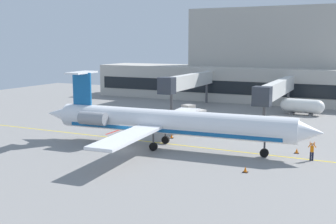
# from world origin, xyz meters

# --- Properties ---
(ground) EXTENTS (120.00, 120.00, 0.11)m
(ground) POSITION_xyz_m (-0.00, 0.00, -0.05)
(ground) COLOR gray
(terminal_building) EXTENTS (59.82, 11.79, 18.77)m
(terminal_building) POSITION_xyz_m (1.27, 46.32, 7.07)
(terminal_building) COLOR #B7B2A8
(terminal_building) RESTS_ON ground
(jet_bridge_west) EXTENTS (2.40, 23.48, 5.82)m
(jet_bridge_west) POSITION_xyz_m (11.13, 27.49, 4.45)
(jet_bridge_west) COLOR silver
(jet_bridge_west) RESTS_ON ground
(jet_bridge_east) EXTENTS (2.40, 20.68, 6.34)m
(jet_bridge_east) POSITION_xyz_m (-4.61, 28.92, 4.96)
(jet_bridge_east) COLOR silver
(jet_bridge_east) RESTS_ON ground
(regional_jet) EXTENTS (32.68, 24.88, 8.27)m
(regional_jet) POSITION_xyz_m (4.03, 2.20, 2.92)
(regional_jet) COLOR white
(regional_jet) RESTS_ON ground
(baggage_tug) EXTENTS (3.33, 4.46, 2.07)m
(baggage_tug) POSITION_xyz_m (-0.95, 21.94, 0.95)
(baggage_tug) COLOR silver
(baggage_tug) RESTS_ON ground
(pushback_tractor) EXTENTS (3.83, 3.81, 2.17)m
(pushback_tractor) POSITION_xyz_m (-0.30, 15.24, 0.98)
(pushback_tractor) COLOR #E5B20C
(pushback_tractor) RESTS_ON ground
(belt_loader) EXTENTS (3.35, 4.13, 2.03)m
(belt_loader) POSITION_xyz_m (10.43, 12.87, 0.93)
(belt_loader) COLOR #E5B20C
(belt_loader) RESTS_ON ground
(fuel_tank) EXTENTS (7.09, 2.60, 2.62)m
(fuel_tank) POSITION_xyz_m (14.51, 31.94, 1.46)
(fuel_tank) COLOR white
(fuel_tank) RESTS_ON ground
(marshaller) EXTENTS (0.81, 0.37, 1.94)m
(marshaller) POSITION_xyz_m (19.47, 3.66, 0.99)
(marshaller) COLOR #191E33
(marshaller) RESTS_ON ground
(safety_cone_alpha) EXTENTS (0.47, 0.47, 0.55)m
(safety_cone_alpha) POSITION_xyz_m (-7.68, 11.79, 0.25)
(safety_cone_alpha) COLOR orange
(safety_cone_alpha) RESTS_ON ground
(safety_cone_bravo) EXTENTS (0.47, 0.47, 0.55)m
(safety_cone_bravo) POSITION_xyz_m (17.69, 5.98, 0.25)
(safety_cone_bravo) COLOR orange
(safety_cone_bravo) RESTS_ON ground
(safety_cone_charlie) EXTENTS (0.47, 0.47, 0.55)m
(safety_cone_charlie) POSITION_xyz_m (2.53, 6.85, 0.25)
(safety_cone_charlie) COLOR orange
(safety_cone_charlie) RESTS_ON ground
(safety_cone_delta) EXTENTS (0.47, 0.47, 0.55)m
(safety_cone_delta) POSITION_xyz_m (14.54, -3.02, 0.25)
(safety_cone_delta) COLOR orange
(safety_cone_delta) RESTS_ON ground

